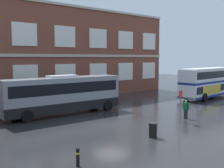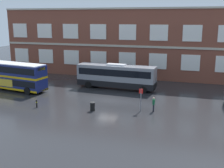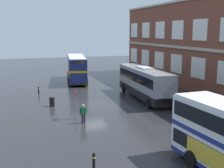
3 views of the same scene
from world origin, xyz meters
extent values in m
plane|color=#232326|center=(0.00, 2.00, 0.00)|extent=(120.00, 120.00, 0.00)
cube|color=brown|center=(-1.01, 18.00, 5.99)|extent=(48.35, 8.00, 11.97)
cube|color=#B2A893|center=(-1.01, 13.92, 5.75)|extent=(48.35, 0.16, 0.36)
cube|color=silver|center=(-1.01, 13.94, 3.35)|extent=(3.01, 0.12, 2.63)
cube|color=silver|center=(4.36, 13.94, 3.35)|extent=(3.01, 0.12, 2.63)
cube|color=silver|center=(9.73, 13.94, 3.35)|extent=(3.01, 0.12, 2.63)
cube|color=silver|center=(15.11, 13.94, 3.35)|extent=(3.01, 0.12, 2.63)
cube|color=silver|center=(20.48, 13.94, 3.35)|extent=(3.01, 0.12, 2.63)
cube|color=silver|center=(-1.01, 13.94, 8.14)|extent=(3.01, 0.12, 2.63)
cube|color=silver|center=(4.36, 13.94, 8.14)|extent=(3.01, 0.12, 2.63)
cube|color=silver|center=(9.73, 13.94, 8.14)|extent=(3.01, 0.12, 2.63)
cube|color=silver|center=(15.11, 13.94, 8.14)|extent=(3.01, 0.12, 2.63)
cube|color=silver|center=(20.48, 13.94, 8.14)|extent=(3.01, 0.12, 2.63)
cube|color=silver|center=(20.08, 2.96, 1.23)|extent=(11.11, 3.10, 1.75)
cube|color=black|center=(20.08, 2.96, 1.44)|extent=(10.68, 3.12, 0.90)
cube|color=navy|center=(20.08, 2.96, 2.25)|extent=(11.11, 3.10, 0.30)
cube|color=silver|center=(20.08, 2.96, 3.17)|extent=(11.11, 3.10, 1.55)
cube|color=black|center=(20.08, 2.96, 3.25)|extent=(10.68, 3.12, 0.90)
cube|color=navy|center=(20.08, 2.96, 0.49)|extent=(11.11, 3.12, 0.28)
cube|color=silver|center=(20.08, 2.96, 4.01)|extent=(10.89, 2.98, 0.12)
cube|color=gold|center=(18.83, 1.60, 1.31)|extent=(4.84, 0.27, 1.10)
cylinder|color=black|center=(23.86, 4.42, 0.52)|extent=(1.05, 0.37, 1.04)
cylinder|color=black|center=(16.85, 1.52, 0.52)|extent=(1.05, 0.37, 1.04)
cylinder|color=black|center=(16.72, 4.07, 0.52)|extent=(1.05, 0.37, 1.04)
cube|color=gray|center=(-0.76, 6.39, 2.00)|extent=(12.11, 3.13, 3.20)
cube|color=black|center=(-0.76, 6.39, 2.64)|extent=(11.39, 3.14, 1.00)
cube|color=black|center=(-0.76, 6.39, 0.85)|extent=(12.11, 3.15, 0.90)
cube|color=silver|center=(-0.76, 6.39, 3.70)|extent=(2.94, 1.41, 0.20)
cylinder|color=black|center=(3.74, 4.90, 0.52)|extent=(1.05, 0.37, 1.04)
cylinder|color=black|center=(3.86, 7.44, 0.52)|extent=(1.05, 0.37, 1.04)
cylinder|color=black|center=(-4.89, 5.32, 0.52)|extent=(1.05, 0.37, 1.04)
cylinder|color=black|center=(-4.77, 7.86, 0.52)|extent=(1.05, 0.37, 1.04)
cylinder|color=black|center=(6.50, -2.79, 0.42)|extent=(0.17, 0.17, 0.85)
cylinder|color=black|center=(6.49, -2.59, 0.42)|extent=(0.17, 0.17, 0.85)
cube|color=#145933|center=(6.50, -2.69, 1.15)|extent=(0.26, 0.41, 0.60)
cylinder|color=#145933|center=(6.51, -2.95, 1.12)|extent=(0.11, 0.11, 0.57)
cylinder|color=#145933|center=(6.49, -2.43, 1.12)|extent=(0.11, 0.11, 0.57)
sphere|color=tan|center=(6.50, -2.69, 1.59)|extent=(0.22, 0.22, 0.22)
cylinder|color=slate|center=(5.06, -3.08, 1.35)|extent=(0.10, 0.10, 2.70)
cube|color=red|center=(5.06, -3.10, 2.42)|extent=(0.44, 0.04, 0.56)
cylinder|color=black|center=(-0.32, -4.62, 0.47)|extent=(0.56, 0.56, 0.95)
cylinder|color=black|center=(-0.32, -4.62, 0.99)|extent=(0.60, 0.60, 0.08)
cylinder|color=black|center=(-7.20, -5.52, 0.47)|extent=(0.18, 0.18, 0.95)
cylinder|color=yellow|center=(-7.20, -5.52, 0.68)|extent=(0.19, 0.19, 0.08)
camera|label=1|loc=(-15.04, -16.99, 5.50)|focal=45.12mm
camera|label=2|loc=(11.38, -34.13, 10.66)|focal=45.69mm
camera|label=3|loc=(30.90, -8.00, 7.99)|focal=47.10mm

